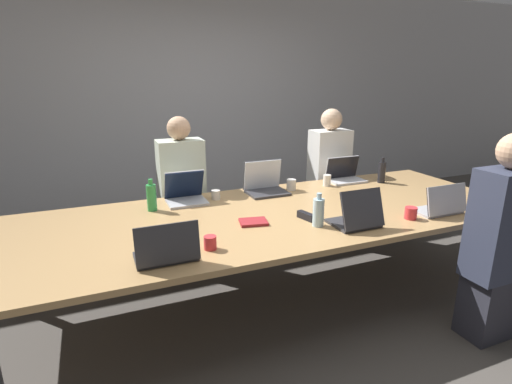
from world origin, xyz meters
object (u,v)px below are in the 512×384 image
at_px(bottle_near_midright, 318,212).
at_px(laptop_far_right, 344,174).
at_px(person_far_right, 329,177).
at_px(laptop_near_midright, 358,216).
at_px(person_near_right, 499,243).
at_px(laptop_near_right, 441,205).
at_px(cup_near_right, 411,213).
at_px(laptop_far_center, 265,183).
at_px(laptop_near_left, 167,250).
at_px(cup_far_center, 291,185).
at_px(stapler, 306,216).
at_px(cup_far_midleft, 216,195).
at_px(cup_near_left, 210,243).
at_px(bottle_far_right, 382,172).
at_px(bottle_far_midleft, 152,197).
at_px(laptop_far_midleft, 185,193).
at_px(cup_far_right, 327,180).
at_px(person_far_midleft, 182,195).

bearing_deg(bottle_near_midright, laptop_far_right, 47.59).
bearing_deg(laptop_far_right, person_far_right, 82.62).
bearing_deg(laptop_near_midright, person_near_right, 145.40).
distance_m(laptop_near_right, cup_near_right, 0.29).
bearing_deg(laptop_near_midright, laptop_far_center, -75.95).
distance_m(laptop_near_left, laptop_near_right, 2.04).
bearing_deg(cup_far_center, stapler, -109.21).
bearing_deg(cup_far_midleft, cup_near_left, -108.93).
height_order(bottle_far_right, cup_near_right, bottle_far_right).
relative_size(laptop_near_left, cup_far_center, 3.59).
relative_size(bottle_near_midright, cup_near_right, 2.71).
bearing_deg(cup_near_left, stapler, 16.23).
distance_m(cup_far_center, laptop_near_right, 1.24).
bearing_deg(cup_far_center, bottle_near_midright, -105.42).
bearing_deg(laptop_near_midright, cup_far_center, -89.86).
bearing_deg(bottle_far_midleft, cup_near_left, -75.92).
relative_size(cup_far_midleft, cup_near_right, 0.90).
relative_size(bottle_far_right, cup_near_right, 2.83).
relative_size(laptop_far_center, stapler, 2.23).
xyz_separation_m(laptop_far_midleft, cup_near_right, (1.41, -1.01, -0.03)).
distance_m(bottle_far_midleft, cup_near_left, 0.88).
xyz_separation_m(laptop_far_right, laptop_far_midleft, (-1.58, -0.06, 0.01)).
relative_size(bottle_far_right, bottle_far_midleft, 0.99).
bearing_deg(cup_far_center, cup_near_right, -65.39).
bearing_deg(laptop_near_right, bottle_far_right, -101.26).
bearing_deg(laptop_near_right, cup_far_midleft, -34.24).
bearing_deg(cup_far_center, cup_far_right, -0.46).
bearing_deg(person_far_right, laptop_far_midleft, -165.94).
height_order(cup_far_right, bottle_far_right, bottle_far_right).
xyz_separation_m(bottle_far_midleft, person_near_right, (1.98, -1.39, -0.15)).
bearing_deg(laptop_far_right, bottle_far_midleft, -174.55).
bearing_deg(cup_far_right, laptop_near_midright, -110.87).
distance_m(person_far_right, bottle_far_midleft, 1.99).
bearing_deg(cup_far_right, bottle_near_midright, -125.50).
relative_size(person_far_right, bottle_far_right, 5.65).
relative_size(person_far_midleft, stapler, 8.81).
distance_m(laptop_far_right, cup_far_center, 0.63).
distance_m(person_far_midleft, person_near_right, 2.50).
bearing_deg(person_far_right, cup_near_left, -141.11).
bearing_deg(bottle_far_midleft, laptop_far_right, 5.45).
xyz_separation_m(person_far_right, laptop_near_left, (-1.97, -1.44, 0.11)).
bearing_deg(laptop_far_center, bottle_far_right, -6.37).
height_order(bottle_far_midleft, cup_near_left, bottle_far_midleft).
bearing_deg(cup_near_left, person_near_right, -17.03).
bearing_deg(cup_near_right, bottle_far_midleft, 152.04).
bearing_deg(bottle_far_midleft, person_near_right, -35.07).
xyz_separation_m(person_far_midleft, laptop_near_right, (1.65, -1.39, 0.12)).
xyz_separation_m(bottle_far_right, laptop_near_right, (-0.18, -0.89, -0.04)).
relative_size(bottle_near_midright, laptop_near_right, 0.65).
bearing_deg(laptop_near_midright, person_far_midleft, -56.58).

